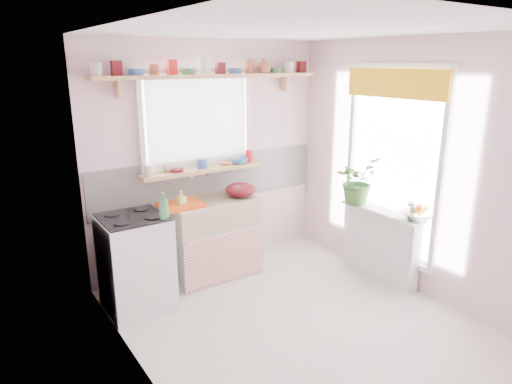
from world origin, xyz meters
TOP-DOWN VIEW (x-y plane):
  - room at (0.66, 0.86)m, footprint 3.20×3.20m
  - sink_unit at (-0.15, 1.29)m, footprint 0.95×0.65m
  - cooker at (-1.10, 1.05)m, footprint 0.58×0.58m
  - radiator_ledge at (1.30, 0.20)m, footprint 0.22×0.95m
  - windowsill at (-0.15, 1.48)m, footprint 1.40×0.22m
  - pine_shelf at (0.00, 1.47)m, footprint 2.52×0.24m
  - shelf_crockery at (0.00, 1.47)m, footprint 2.47×0.11m
  - sill_crockery at (-0.15, 1.48)m, footprint 1.35×0.11m
  - dish_tray at (-0.53, 1.25)m, footprint 0.42×0.32m
  - colander at (0.17, 1.23)m, footprint 0.39×0.39m
  - jade_plant at (1.21, 0.52)m, footprint 0.54×0.50m
  - fruit_bowl at (1.33, -0.20)m, footprint 0.39×0.39m
  - herb_pot at (1.21, -0.20)m, footprint 0.11×0.08m
  - soap_bottle_sink at (-0.53, 1.24)m, footprint 0.09×0.09m
  - sill_cup at (-0.51, 1.54)m, footprint 0.13×0.13m
  - sill_bowl at (0.30, 1.46)m, footprint 0.23×0.23m
  - shelf_vase at (0.60, 1.41)m, footprint 0.19×0.19m
  - cooker_bottle at (-0.88, 0.83)m, footprint 0.11×0.11m
  - fruit at (1.34, -0.19)m, footprint 0.20×0.14m

SIDE VIEW (x-z plane):
  - radiator_ledge at x=1.30m, z-range 0.01..0.78m
  - sink_unit at x=-0.15m, z-range -0.13..0.99m
  - cooker at x=-1.10m, z-range 0.00..0.92m
  - fruit_bowl at x=1.33m, z-range 0.78..0.85m
  - dish_tray at x=-0.53m, z-range 0.85..0.89m
  - fruit at x=1.34m, z-range 0.82..0.92m
  - herb_pot at x=1.21m, z-range 0.78..0.98m
  - colander at x=0.17m, z-range 0.85..1.00m
  - soap_bottle_sink at x=-0.53m, z-range 0.85..1.02m
  - jade_plant at x=1.21m, z-range 0.78..1.29m
  - cooker_bottle at x=-0.88m, z-range 0.92..1.16m
  - windowsill at x=-0.15m, z-range 1.12..1.16m
  - sill_bowl at x=0.30m, z-range 1.16..1.22m
  - sill_cup at x=-0.51m, z-range 1.16..1.26m
  - sill_crockery at x=-0.15m, z-range 1.16..1.28m
  - room at x=0.66m, z-range -0.23..2.97m
  - pine_shelf at x=0.00m, z-range 2.10..2.14m
  - shelf_crockery at x=0.00m, z-range 2.14..2.26m
  - shelf_vase at x=0.60m, z-range 2.14..2.30m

